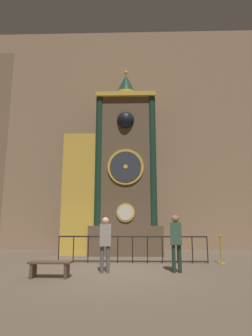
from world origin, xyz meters
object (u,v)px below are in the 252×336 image
object	(u,v)px
visitor_near	(105,239)
stanchion_post	(221,254)
visitor_far	(176,237)
clock_tower	(116,174)
visitor_bench	(50,266)

from	to	relation	value
visitor_near	stanchion_post	xyz separation A→B (m)	(3.98, 1.57, -0.66)
visitor_far	stanchion_post	bearing A→B (deg)	46.17
clock_tower	stanchion_post	xyz separation A→B (m)	(3.93, -2.25, -3.23)
visitor_far	clock_tower	bearing A→B (deg)	126.40
visitor_near	stanchion_post	world-z (taller)	visitor_near
visitor_near	visitor_bench	world-z (taller)	visitor_near
visitor_bench	visitor_far	bearing A→B (deg)	11.71
visitor_far	stanchion_post	distance (m)	2.45
clock_tower	visitor_near	xyz separation A→B (m)	(-0.05, -3.82, -2.57)
stanchion_post	visitor_bench	world-z (taller)	stanchion_post
visitor_far	visitor_near	bearing A→B (deg)	-170.74
visitor_near	visitor_far	size ratio (longest dim) A/B	0.96
visitor_near	stanchion_post	size ratio (longest dim) A/B	1.63
clock_tower	visitor_far	size ratio (longest dim) A/B	5.19
stanchion_post	visitor_far	bearing A→B (deg)	-140.77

